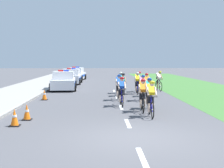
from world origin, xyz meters
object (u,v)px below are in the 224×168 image
Objects in this scene: police_car_second at (71,77)px; traffic_cone_mid at (27,112)px; cyclist_seventh at (147,84)px; cyclist_ninth at (123,84)px; cyclist_fourth at (121,91)px; cyclist_second at (143,95)px; traffic_cone_far at (44,95)px; cyclist_fifth at (143,87)px; cyclist_eighth at (137,83)px; police_car_nearest at (64,81)px; cyclist_eleventh at (121,82)px; cyclist_third at (149,92)px; cyclist_tenth at (139,81)px; cyclist_twelfth at (159,80)px; cyclist_lead at (151,98)px; traffic_cone_near at (15,118)px; cyclist_sixth at (119,87)px; police_car_third at (76,74)px.

police_car_second is 18.61m from traffic_cone_mid.
cyclist_seventh and cyclist_ninth have the same top height.
traffic_cone_mid is at bearing -138.27° from cyclist_fourth.
traffic_cone_far is at bearing 141.06° from cyclist_second.
traffic_cone_far is at bearing 175.04° from cyclist_fifth.
cyclist_ninth is (-1.00, 2.39, 0.00)m from cyclist_fifth.
cyclist_fifth is at bearing -91.84° from cyclist_eighth.
police_car_nearest is 6.30m from police_car_second.
cyclist_eleventh is at bearing 90.78° from cyclist_ninth.
cyclist_eighth is 0.38× the size of police_car_nearest.
cyclist_third and cyclist_tenth have the same top height.
traffic_cone_far is at bearing 150.03° from cyclist_fourth.
cyclist_second is 1.00× the size of cyclist_seventh.
cyclist_eleventh and cyclist_twelfth have the same top height.
cyclist_ninth is 6.15m from police_car_nearest.
cyclist_lead is 1.00× the size of cyclist_tenth.
traffic_cone_near is (-0.14, -19.73, -0.37)m from police_car_second.
cyclist_twelfth reaches higher than traffic_cone_far.
cyclist_twelfth is (2.38, 10.87, 0.00)m from cyclist_lead.
police_car_nearest reaches higher than cyclist_second.
cyclist_ninth is (-0.93, 5.26, 0.00)m from cyclist_third.
cyclist_eleventh is at bearing 84.74° from cyclist_sixth.
cyclist_fifth is at bearing -104.36° from cyclist_seventh.
traffic_cone_far is (-6.15, -4.50, -0.48)m from cyclist_tenth.
cyclist_eleventh is 11.69m from traffic_cone_near.
cyclist_fifth is (0.33, 5.03, 0.00)m from cyclist_lead.
cyclist_fourth is 4.60m from cyclist_seventh.
cyclist_lead is 2.69× the size of traffic_cone_mid.
cyclist_fourth is 5.11m from traffic_cone_far.
cyclist_seventh and cyclist_eighth have the same top height.
cyclist_lead and cyclist_seventh have the same top height.
cyclist_seventh is (0.87, 7.17, 0.00)m from cyclist_lead.
cyclist_tenth is (1.75, 4.69, 0.00)m from cyclist_sixth.
police_car_third is (-5.93, 16.42, -0.11)m from cyclist_seventh.
traffic_cone_near is at bearing -121.08° from cyclist_twelfth.
cyclist_tenth is (0.89, 8.76, 0.00)m from cyclist_second.
traffic_cone_mid is 6.11m from traffic_cone_far.
cyclist_eighth is at bearing 75.21° from cyclist_fourth.
cyclist_eighth is at bearing 85.13° from cyclist_second.
cyclist_eighth is at bearing -59.78° from police_car_second.
police_car_nearest reaches higher than cyclist_fifth.
cyclist_sixth is 2.65m from cyclist_seventh.
cyclist_third is 10.95m from police_car_nearest.
cyclist_ninth is 9.10m from traffic_cone_mid.
police_car_second is (-4.87, 16.76, -0.11)m from cyclist_second.
cyclist_second reaches higher than traffic_cone_near.
police_car_third is 25.28m from traffic_cone_near.
police_car_second is at bearing 90.01° from police_car_nearest.
traffic_cone_near is at bearing -116.35° from cyclist_ninth.
cyclist_sixth is at bearing 59.49° from traffic_cone_near.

